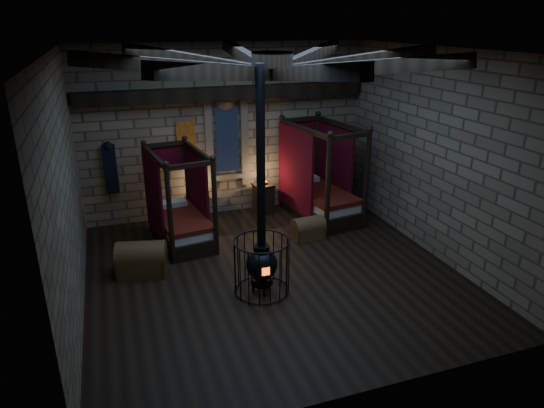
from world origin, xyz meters
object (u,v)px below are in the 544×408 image
object	(u,v)px
trunk_left	(142,259)
stove	(262,261)
trunk_right	(308,229)
bed_left	(180,219)
bed_right	(319,194)

from	to	relation	value
trunk_left	stove	size ratio (longest dim) A/B	0.26
trunk_right	trunk_left	bearing A→B (deg)	-177.46
bed_left	trunk_right	xyz separation A→B (m)	(2.75, -0.84, -0.28)
bed_right	trunk_left	world-z (taller)	bed_right
stove	bed_left	bearing A→B (deg)	112.81
stove	bed_right	bearing A→B (deg)	52.64
bed_left	trunk_right	bearing A→B (deg)	-24.63
bed_right	stove	world-z (taller)	stove
bed_right	trunk_right	xyz separation A→B (m)	(-0.79, -1.20, -0.35)
bed_left	bed_right	size ratio (longest dim) A/B	0.88
trunk_left	stove	xyz separation A→B (m)	(2.00, -1.41, 0.32)
trunk_right	bed_left	bearing A→B (deg)	158.56
trunk_left	trunk_right	distance (m)	3.74
bed_left	trunk_right	size ratio (longest dim) A/B	2.80
bed_left	trunk_right	distance (m)	2.89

